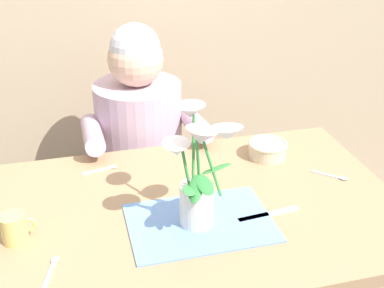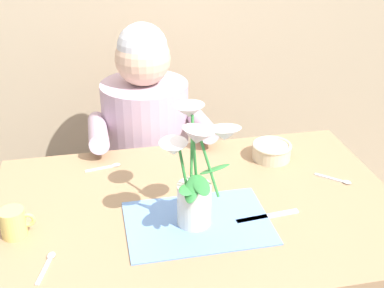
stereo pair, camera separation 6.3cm
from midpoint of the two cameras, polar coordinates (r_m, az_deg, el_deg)
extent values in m
cube|color=#9E7A56|center=(1.53, 1.92, -7.51)|extent=(1.20, 0.80, 0.04)
cylinder|color=#9E7A56|center=(2.01, -16.21, -12.26)|extent=(0.06, 0.06, 0.70)
cylinder|color=#9E7A56|center=(2.16, 13.81, -8.63)|extent=(0.06, 0.06, 0.70)
cylinder|color=#4C4C56|center=(2.32, -3.85, -9.69)|extent=(0.30, 0.30, 0.40)
cylinder|color=#BC9EB2|center=(2.08, -4.23, 0.27)|extent=(0.34, 0.34, 0.50)
sphere|color=#DBB293|center=(1.94, -4.59, 9.50)|extent=(0.21, 0.21, 0.21)
sphere|color=silver|center=(1.93, -4.63, 10.63)|extent=(0.19, 0.19, 0.19)
cylinder|color=#BC9EB2|center=(1.88, -9.51, 1.36)|extent=(0.07, 0.33, 0.12)
cylinder|color=#BC9EB2|center=(1.93, 1.82, 2.38)|extent=(0.07, 0.33, 0.12)
cube|color=#6B93D1|center=(1.44, 1.91, -8.77)|extent=(0.40, 0.28, 0.00)
cylinder|color=silver|center=(1.41, 1.53, -6.82)|extent=(0.09, 0.09, 0.13)
cylinder|color=#388E42|center=(1.35, 3.24, -2.52)|extent=(0.05, 0.05, 0.17)
cone|color=white|center=(1.32, 5.01, 1.09)|extent=(0.10, 0.10, 0.05)
sphere|color=#E5D14C|center=(1.32, 5.02, 1.28)|extent=(0.02, 0.02, 0.02)
cylinder|color=#388E42|center=(1.37, 1.28, -1.19)|extent=(0.02, 0.05, 0.21)
cone|color=silver|center=(1.36, 1.01, 3.67)|extent=(0.12, 0.12, 0.04)
sphere|color=#E5D14C|center=(1.36, 1.01, 3.87)|extent=(0.02, 0.02, 0.02)
cylinder|color=#388E42|center=(1.34, 0.48, -3.36)|extent=(0.03, 0.02, 0.16)
cone|color=white|center=(1.29, -0.68, -0.55)|extent=(0.09, 0.09, 0.05)
sphere|color=#E5D14C|center=(1.28, -0.68, -0.35)|extent=(0.02, 0.02, 0.02)
cylinder|color=#388E42|center=(1.32, 1.77, -2.75)|extent=(0.03, 0.05, 0.20)
cone|color=silver|center=(1.25, 2.01, 0.80)|extent=(0.10, 0.10, 0.05)
sphere|color=#E5D14C|center=(1.25, 2.01, 1.00)|extent=(0.02, 0.02, 0.02)
ellipsoid|color=#388E42|center=(1.30, 2.40, -4.61)|extent=(0.05, 0.09, 0.03)
ellipsoid|color=#388E42|center=(1.31, 0.88, -5.13)|extent=(0.08, 0.10, 0.04)
ellipsoid|color=#388E42|center=(1.37, 3.87, -2.83)|extent=(0.09, 0.06, 0.03)
ellipsoid|color=#388E42|center=(1.31, 1.36, -5.04)|extent=(0.06, 0.10, 0.05)
cylinder|color=beige|center=(1.77, 9.86, -0.88)|extent=(0.13, 0.13, 0.05)
torus|color=beige|center=(1.76, 9.93, -0.17)|extent=(0.14, 0.14, 0.01)
cube|color=silver|center=(1.49, 9.64, -7.98)|extent=(0.19, 0.04, 0.00)
cylinder|color=#E5C666|center=(1.45, -18.17, -8.38)|extent=(0.07, 0.07, 0.08)
torus|color=#E5C666|center=(1.44, -16.68, -8.14)|extent=(0.04, 0.01, 0.04)
cube|color=silver|center=(1.72, -9.20, -2.72)|extent=(0.10, 0.03, 0.00)
ellipsoid|color=silver|center=(1.73, -7.44, -2.33)|extent=(0.03, 0.02, 0.01)
cube|color=silver|center=(1.33, -14.85, -13.51)|extent=(0.04, 0.10, 0.00)
ellipsoid|color=silver|center=(1.37, -14.14, -11.97)|extent=(0.03, 0.03, 0.01)
cube|color=silver|center=(1.71, 16.14, -3.68)|extent=(0.08, 0.08, 0.00)
ellipsoid|color=silver|center=(1.70, 17.91, -4.08)|extent=(0.03, 0.03, 0.01)
camera|label=1|loc=(0.03, -88.77, 0.64)|focal=47.81mm
camera|label=2|loc=(0.03, 91.23, -0.64)|focal=47.81mm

